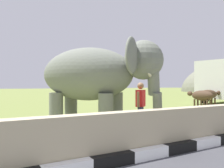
{
  "coord_description": "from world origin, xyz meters",
  "views": [
    {
      "loc": [
        -0.29,
        0.19,
        1.56
      ],
      "look_at": [
        3.27,
        6.37,
        1.6
      ],
      "focal_mm": 36.58,
      "sensor_mm": 36.0,
      "label": 1
    }
  ],
  "objects_px": {
    "elephant": "(97,75)",
    "person_handler": "(141,103)",
    "cow_near": "(202,96)",
    "cow_mid": "(208,95)"
  },
  "relations": [
    {
      "from": "elephant",
      "to": "person_handler",
      "type": "xyz_separation_m",
      "value": [
        1.63,
        -0.13,
        -0.95
      ]
    },
    {
      "from": "elephant",
      "to": "cow_near",
      "type": "bearing_deg",
      "value": 20.14
    },
    {
      "from": "cow_mid",
      "to": "person_handler",
      "type": "bearing_deg",
      "value": -154.6
    },
    {
      "from": "person_handler",
      "to": "cow_mid",
      "type": "height_order",
      "value": "person_handler"
    },
    {
      "from": "elephant",
      "to": "cow_near",
      "type": "height_order",
      "value": "elephant"
    },
    {
      "from": "cow_near",
      "to": "cow_mid",
      "type": "distance_m",
      "value": 2.42
    },
    {
      "from": "elephant",
      "to": "cow_near",
      "type": "relative_size",
      "value": 2.05
    },
    {
      "from": "person_handler",
      "to": "cow_near",
      "type": "distance_m",
      "value": 8.3
    },
    {
      "from": "cow_near",
      "to": "cow_mid",
      "type": "height_order",
      "value": "same"
    },
    {
      "from": "elephant",
      "to": "person_handler",
      "type": "bearing_deg",
      "value": -4.47
    }
  ]
}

